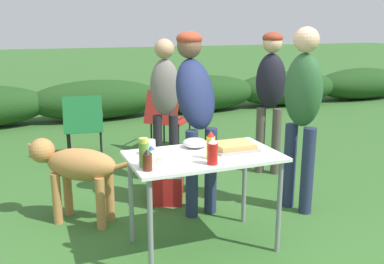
{
  "coord_description": "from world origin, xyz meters",
  "views": [
    {
      "loc": [
        -1.16,
        -2.75,
        1.66
      ],
      "look_at": [
        -0.05,
        0.1,
        0.89
      ],
      "focal_mm": 40.0,
      "sensor_mm": 36.0,
      "label": 1
    }
  ],
  "objects_px": {
    "bbq_sauce_bottle": "(147,161)",
    "relish_jar": "(144,153)",
    "mustard_bottle": "(211,145)",
    "folding_table": "(204,165)",
    "standing_person_in_navy_coat": "(271,87)",
    "ketchup_bottle": "(212,151)",
    "paper_cup_stack": "(150,147)",
    "mixing_bowl": "(195,143)",
    "standing_person_with_beanie": "(302,103)",
    "plate_stack": "(168,156)",
    "camp_chair_green_behind_table": "(167,116)",
    "dog": "(75,167)",
    "food_tray": "(234,147)",
    "standing_person_in_olive_jacket": "(196,101)",
    "mayo_bottle": "(151,155)",
    "cooler_box": "(167,181)",
    "camp_chair_near_hedge": "(84,123)",
    "standing_person_in_gray_fleece": "(165,97)"
  },
  "relations": [
    {
      "from": "ketchup_bottle",
      "to": "camp_chair_green_behind_table",
      "type": "relative_size",
      "value": 0.23
    },
    {
      "from": "mixing_bowl",
      "to": "standing_person_with_beanie",
      "type": "relative_size",
      "value": 0.11
    },
    {
      "from": "standing_person_with_beanie",
      "to": "camp_chair_green_behind_table",
      "type": "xyz_separation_m",
      "value": [
        -0.5,
        2.28,
        -0.53
      ]
    },
    {
      "from": "bbq_sauce_bottle",
      "to": "standing_person_in_navy_coat",
      "type": "height_order",
      "value": "standing_person_in_navy_coat"
    },
    {
      "from": "mayo_bottle",
      "to": "camp_chair_green_behind_table",
      "type": "height_order",
      "value": "mayo_bottle"
    },
    {
      "from": "plate_stack",
      "to": "mustard_bottle",
      "type": "distance_m",
      "value": 0.31
    },
    {
      "from": "bbq_sauce_bottle",
      "to": "dog",
      "type": "relative_size",
      "value": 0.17
    },
    {
      "from": "camp_chair_green_behind_table",
      "to": "cooler_box",
      "type": "bearing_deg",
      "value": -65.5
    },
    {
      "from": "bbq_sauce_bottle",
      "to": "standing_person_in_olive_jacket",
      "type": "relative_size",
      "value": 0.09
    },
    {
      "from": "standing_person_in_olive_jacket",
      "to": "standing_person_in_navy_coat",
      "type": "xyz_separation_m",
      "value": [
        1.15,
        0.64,
        -0.02
      ]
    },
    {
      "from": "ketchup_bottle",
      "to": "standing_person_in_gray_fleece",
      "type": "height_order",
      "value": "standing_person_in_gray_fleece"
    },
    {
      "from": "mayo_bottle",
      "to": "cooler_box",
      "type": "distance_m",
      "value": 1.35
    },
    {
      "from": "paper_cup_stack",
      "to": "standing_person_in_gray_fleece",
      "type": "height_order",
      "value": "standing_person_in_gray_fleece"
    },
    {
      "from": "bbq_sauce_bottle",
      "to": "relish_jar",
      "type": "height_order",
      "value": "relish_jar"
    },
    {
      "from": "plate_stack",
      "to": "relish_jar",
      "type": "xyz_separation_m",
      "value": [
        -0.2,
        -0.12,
        0.08
      ]
    },
    {
      "from": "plate_stack",
      "to": "bbq_sauce_bottle",
      "type": "height_order",
      "value": "bbq_sauce_bottle"
    },
    {
      "from": "standing_person_with_beanie",
      "to": "paper_cup_stack",
      "type": "bearing_deg",
      "value": -101.11
    },
    {
      "from": "standing_person_in_gray_fleece",
      "to": "camp_chair_near_hedge",
      "type": "distance_m",
      "value": 1.39
    },
    {
      "from": "mixing_bowl",
      "to": "ketchup_bottle",
      "type": "xyz_separation_m",
      "value": [
        -0.04,
        -0.43,
        0.05
      ]
    },
    {
      "from": "standing_person_in_gray_fleece",
      "to": "mayo_bottle",
      "type": "bearing_deg",
      "value": -96.65
    },
    {
      "from": "mayo_bottle",
      "to": "standing_person_in_gray_fleece",
      "type": "relative_size",
      "value": 0.09
    },
    {
      "from": "folding_table",
      "to": "mixing_bowl",
      "type": "xyz_separation_m",
      "value": [
        0.01,
        0.2,
        0.11
      ]
    },
    {
      "from": "folding_table",
      "to": "standing_person_in_gray_fleece",
      "type": "xyz_separation_m",
      "value": [
        0.18,
        1.47,
        0.27
      ]
    },
    {
      "from": "mustard_bottle",
      "to": "dog",
      "type": "relative_size",
      "value": 0.24
    },
    {
      "from": "food_tray",
      "to": "bbq_sauce_bottle",
      "type": "distance_m",
      "value": 0.77
    },
    {
      "from": "ketchup_bottle",
      "to": "relish_jar",
      "type": "bearing_deg",
      "value": 166.04
    },
    {
      "from": "folding_table",
      "to": "standing_person_in_navy_coat",
      "type": "bearing_deg",
      "value": 44.06
    },
    {
      "from": "folding_table",
      "to": "standing_person_in_navy_coat",
      "type": "distance_m",
      "value": 1.9
    },
    {
      "from": "mustard_bottle",
      "to": "food_tray",
      "type": "bearing_deg",
      "value": 28.02
    },
    {
      "from": "ketchup_bottle",
      "to": "paper_cup_stack",
      "type": "bearing_deg",
      "value": 132.25
    },
    {
      "from": "food_tray",
      "to": "mixing_bowl",
      "type": "xyz_separation_m",
      "value": [
        -0.25,
        0.18,
        0.01
      ]
    },
    {
      "from": "mayo_bottle",
      "to": "paper_cup_stack",
      "type": "bearing_deg",
      "value": 76.34
    },
    {
      "from": "food_tray",
      "to": "camp_chair_near_hedge",
      "type": "height_order",
      "value": "camp_chair_near_hedge"
    },
    {
      "from": "standing_person_in_gray_fleece",
      "to": "dog",
      "type": "relative_size",
      "value": 1.81
    },
    {
      "from": "food_tray",
      "to": "ketchup_bottle",
      "type": "relative_size",
      "value": 1.7
    },
    {
      "from": "folding_table",
      "to": "mustard_bottle",
      "type": "distance_m",
      "value": 0.2
    },
    {
      "from": "camp_chair_green_behind_table",
      "to": "mixing_bowl",
      "type": "bearing_deg",
      "value": -60.09
    },
    {
      "from": "ketchup_bottle",
      "to": "bbq_sauce_bottle",
      "type": "bearing_deg",
      "value": 175.56
    },
    {
      "from": "plate_stack",
      "to": "camp_chair_green_behind_table",
      "type": "height_order",
      "value": "camp_chair_green_behind_table"
    },
    {
      "from": "paper_cup_stack",
      "to": "mixing_bowl",
      "type": "bearing_deg",
      "value": 9.28
    },
    {
      "from": "cooler_box",
      "to": "standing_person_with_beanie",
      "type": "bearing_deg",
      "value": -101.48
    },
    {
      "from": "bbq_sauce_bottle",
      "to": "relish_jar",
      "type": "relative_size",
      "value": 0.72
    },
    {
      "from": "relish_jar",
      "to": "standing_person_in_gray_fleece",
      "type": "distance_m",
      "value": 1.72
    },
    {
      "from": "ketchup_bottle",
      "to": "camp_chair_near_hedge",
      "type": "relative_size",
      "value": 0.23
    },
    {
      "from": "mayo_bottle",
      "to": "food_tray",
      "type": "bearing_deg",
      "value": 8.87
    },
    {
      "from": "bbq_sauce_bottle",
      "to": "mustard_bottle",
      "type": "relative_size",
      "value": 0.7
    },
    {
      "from": "ketchup_bottle",
      "to": "relish_jar",
      "type": "height_order",
      "value": "relish_jar"
    },
    {
      "from": "bbq_sauce_bottle",
      "to": "standing_person_with_beanie",
      "type": "height_order",
      "value": "standing_person_with_beanie"
    },
    {
      "from": "standing_person_in_olive_jacket",
      "to": "camp_chair_near_hedge",
      "type": "distance_m",
      "value": 2.12
    },
    {
      "from": "mayo_bottle",
      "to": "standing_person_in_gray_fleece",
      "type": "height_order",
      "value": "standing_person_in_gray_fleece"
    }
  ]
}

